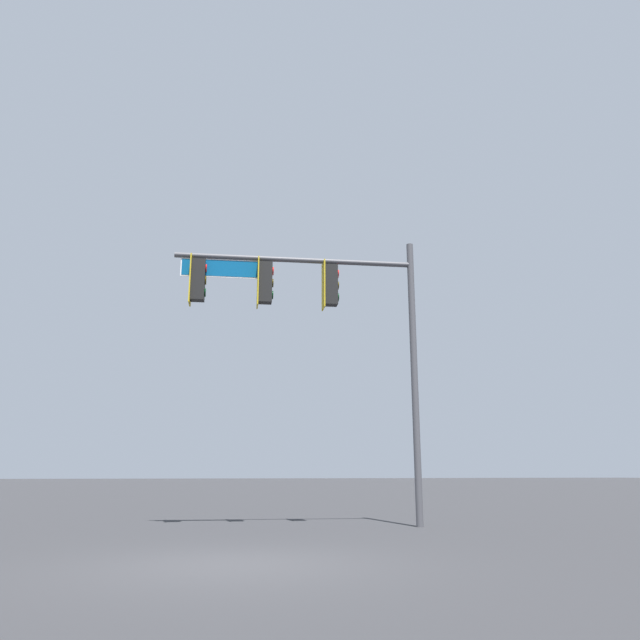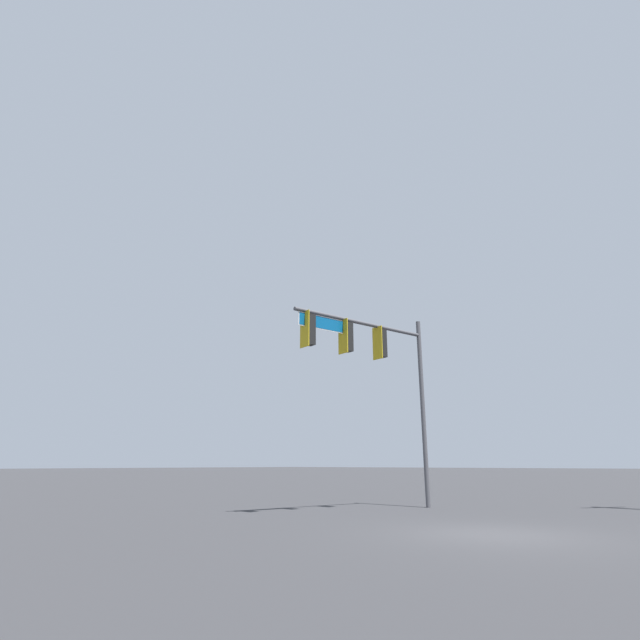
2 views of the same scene
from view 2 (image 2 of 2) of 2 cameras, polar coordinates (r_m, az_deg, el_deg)
name	(u,v)px [view 2 (image 2 of 2)]	position (r m, az deg, el deg)	size (l,w,h in m)	color
ground_plane	(497,535)	(13.53, 19.57, -22.12)	(400.00, 400.00, 0.00)	#2D2D30
signal_pole_near	(369,355)	(19.20, 5.64, -4.00)	(6.30, 1.54, 7.44)	#47474C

